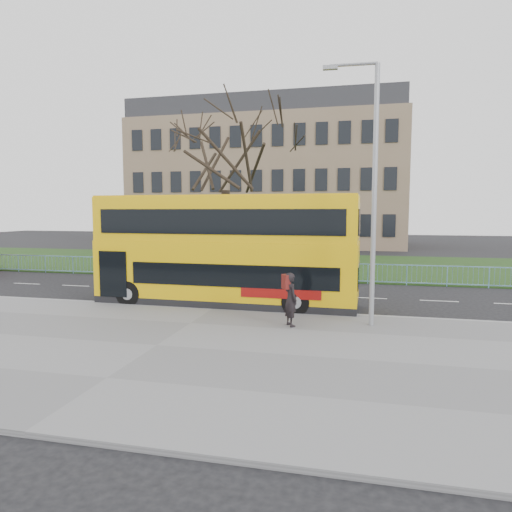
% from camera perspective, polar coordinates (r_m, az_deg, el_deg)
% --- Properties ---
extents(ground, '(120.00, 120.00, 0.00)m').
position_cam_1_polar(ground, '(19.70, -3.82, -5.86)').
color(ground, black).
rests_on(ground, ground).
extents(pavement, '(80.00, 10.50, 0.12)m').
position_cam_1_polar(pavement, '(13.56, -12.28, -11.07)').
color(pavement, slate).
rests_on(pavement, ground).
extents(kerb, '(80.00, 0.20, 0.14)m').
position_cam_1_polar(kerb, '(18.24, -5.24, -6.58)').
color(kerb, gray).
rests_on(kerb, ground).
extents(grass_verge, '(80.00, 15.40, 0.08)m').
position_cam_1_polar(grass_verge, '(33.47, 3.30, -1.01)').
color(grass_verge, '#1A3413').
rests_on(grass_verge, ground).
extents(guard_railing, '(40.00, 0.12, 1.10)m').
position_cam_1_polar(guard_railing, '(25.91, 0.41, -1.83)').
color(guard_railing, '#6EA3C4').
rests_on(guard_railing, ground).
extents(bare_tree, '(8.62, 8.62, 12.32)m').
position_cam_1_polar(bare_tree, '(29.83, -3.84, 10.09)').
color(bare_tree, black).
rests_on(bare_tree, grass_verge).
extents(civic_building, '(30.00, 15.00, 14.00)m').
position_cam_1_polar(civic_building, '(54.59, 1.85, 8.90)').
color(civic_building, '#856C54').
rests_on(civic_building, ground).
extents(yellow_bus, '(10.78, 2.77, 4.50)m').
position_cam_1_polar(yellow_bus, '(18.82, -3.83, 1.03)').
color(yellow_bus, yellow).
rests_on(yellow_bus, ground).
extents(pedestrian, '(0.72, 0.78, 1.79)m').
position_cam_1_polar(pedestrian, '(15.19, 4.35, -5.44)').
color(pedestrian, black).
rests_on(pedestrian, pavement).
extents(street_lamp, '(1.81, 0.24, 8.53)m').
position_cam_1_polar(street_lamp, '(15.48, 14.20, 8.70)').
color(street_lamp, '#999CA2').
rests_on(street_lamp, pavement).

